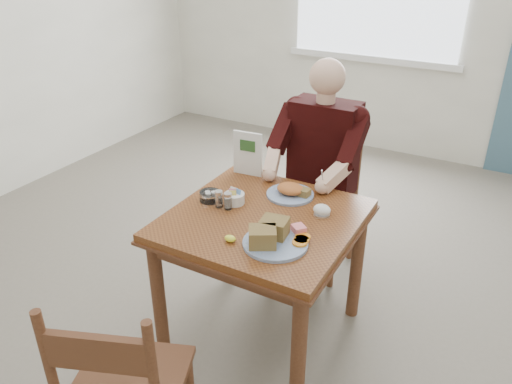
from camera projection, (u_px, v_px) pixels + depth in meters
The scene contains 14 objects.
floor at pixel (262, 331), 2.83m from camera, with size 6.00×6.00×0.00m, color #70695B.
wall_back at pixel (421, 9), 4.52m from camera, with size 5.50×5.50×0.00m, color white.
lemon_wedge at pixel (230, 239), 2.27m from camera, with size 0.06×0.04×0.03m, color #F5FA34.
napkin at pixel (322, 210), 2.48m from camera, with size 0.09×0.07×0.06m, color white.
metal_dish at pixel (322, 214), 2.49m from camera, with size 0.08×0.08×0.01m, color silver.
table at pixel (263, 235), 2.53m from camera, with size 0.92×0.92×0.75m.
chair_far at pixel (321, 199), 3.23m from camera, with size 0.42×0.42×0.95m.
diner at pixel (319, 156), 3.00m from camera, with size 0.53×0.56×1.39m.
near_plate at pixel (273, 236), 2.24m from camera, with size 0.39×0.39×0.10m.
far_plate at pixel (291, 191), 2.66m from camera, with size 0.28×0.28×0.07m.
caddy at pixel (234, 198), 2.59m from camera, with size 0.11×0.11×0.08m.
shakers at pixel (223, 200), 2.53m from camera, with size 0.10×0.05×0.09m.
creamer at pixel (210, 196), 2.62m from camera, with size 0.11×0.11×0.05m.
menu at pixel (248, 153), 2.86m from camera, with size 0.18×0.03×0.26m.
Camera 1 is at (1.02, -1.90, 1.99)m, focal length 35.00 mm.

